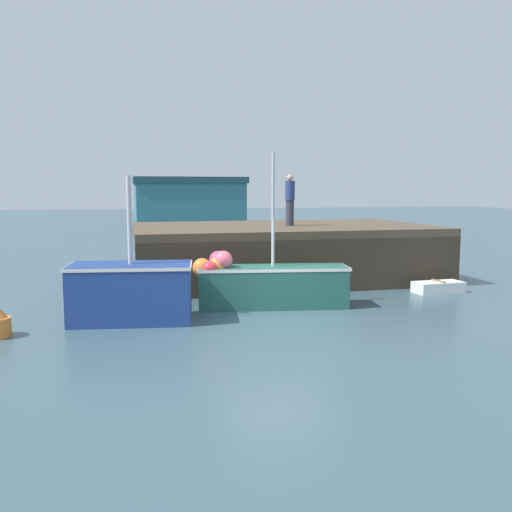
# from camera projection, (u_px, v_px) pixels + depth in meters

# --- Properties ---
(ground) EXTENTS (120.00, 160.00, 0.10)m
(ground) POSITION_uv_depth(u_px,v_px,m) (278.00, 324.00, 13.26)
(ground) COLOR #38515B
(pier) EXTENTS (10.34, 6.19, 1.90)m
(pier) POSITION_uv_depth(u_px,v_px,m) (286.00, 236.00, 19.13)
(pier) COLOR brown
(pier) RESTS_ON ground
(fishing_boat_near_left) EXTENTS (3.06, 1.81, 3.49)m
(fishing_boat_near_left) POSITION_uv_depth(u_px,v_px,m) (131.00, 291.00, 13.24)
(fishing_boat_near_left) COLOR navy
(fishing_boat_near_left) RESTS_ON ground
(fishing_boat_near_right) EXTENTS (4.23, 1.67, 4.12)m
(fishing_boat_near_right) POSITION_uv_depth(u_px,v_px,m) (267.00, 283.00, 14.87)
(fishing_boat_near_right) COLOR #23564C
(fishing_boat_near_right) RESTS_ON ground
(rowboat) EXTENTS (1.56, 0.78, 0.38)m
(rowboat) POSITION_uv_depth(u_px,v_px,m) (438.00, 287.00, 17.05)
(rowboat) COLOR white
(rowboat) RESTS_ON ground
(dockworker) EXTENTS (0.34, 0.34, 1.78)m
(dockworker) POSITION_uv_depth(u_px,v_px,m) (290.00, 200.00, 19.32)
(dockworker) COLOR #2D3342
(dockworker) RESTS_ON pier
(warehouse) EXTENTS (8.85, 6.13, 4.15)m
(warehouse) POSITION_uv_depth(u_px,v_px,m) (188.00, 203.00, 45.28)
(warehouse) COLOR #2D6B7A
(warehouse) RESTS_ON ground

